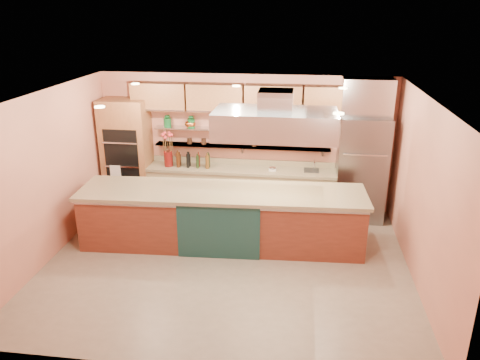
# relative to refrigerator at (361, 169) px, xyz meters

# --- Properties ---
(floor) EXTENTS (6.00, 5.00, 0.02)m
(floor) POSITION_rel_refrigerator_xyz_m (-2.35, -2.14, -1.06)
(floor) COLOR gray
(floor) RESTS_ON ground
(ceiling) EXTENTS (6.00, 5.00, 0.02)m
(ceiling) POSITION_rel_refrigerator_xyz_m (-2.35, -2.14, 1.75)
(ceiling) COLOR black
(ceiling) RESTS_ON wall_back
(wall_back) EXTENTS (6.00, 0.04, 2.80)m
(wall_back) POSITION_rel_refrigerator_xyz_m (-2.35, 0.36, 0.35)
(wall_back) COLOR tan
(wall_back) RESTS_ON floor
(wall_front) EXTENTS (6.00, 0.04, 2.80)m
(wall_front) POSITION_rel_refrigerator_xyz_m (-2.35, -4.64, 0.35)
(wall_front) COLOR tan
(wall_front) RESTS_ON floor
(wall_left) EXTENTS (0.04, 5.00, 2.80)m
(wall_left) POSITION_rel_refrigerator_xyz_m (-5.35, -2.14, 0.35)
(wall_left) COLOR tan
(wall_left) RESTS_ON floor
(wall_right) EXTENTS (0.04, 5.00, 2.80)m
(wall_right) POSITION_rel_refrigerator_xyz_m (0.65, -2.14, 0.35)
(wall_right) COLOR tan
(wall_right) RESTS_ON floor
(oven_stack) EXTENTS (0.95, 0.64, 2.30)m
(oven_stack) POSITION_rel_refrigerator_xyz_m (-4.80, 0.04, 0.10)
(oven_stack) COLOR #9A5F38
(oven_stack) RESTS_ON floor
(refrigerator) EXTENTS (0.95, 0.72, 2.10)m
(refrigerator) POSITION_rel_refrigerator_xyz_m (0.00, 0.00, 0.00)
(refrigerator) COLOR slate
(refrigerator) RESTS_ON floor
(back_counter) EXTENTS (3.84, 0.64, 0.93)m
(back_counter) POSITION_rel_refrigerator_xyz_m (-2.40, 0.06, -0.58)
(back_counter) COLOR tan
(back_counter) RESTS_ON floor
(wall_shelf_lower) EXTENTS (3.60, 0.26, 0.03)m
(wall_shelf_lower) POSITION_rel_refrigerator_xyz_m (-2.40, 0.23, 0.30)
(wall_shelf_lower) COLOR #B6B9BE
(wall_shelf_lower) RESTS_ON wall_back
(wall_shelf_upper) EXTENTS (3.60, 0.26, 0.03)m
(wall_shelf_upper) POSITION_rel_refrigerator_xyz_m (-2.40, 0.23, 0.65)
(wall_shelf_upper) COLOR #B6B9BE
(wall_shelf_upper) RESTS_ON wall_back
(upper_cabinets) EXTENTS (4.60, 0.36, 0.55)m
(upper_cabinets) POSITION_rel_refrigerator_xyz_m (-2.35, 0.18, 1.30)
(upper_cabinets) COLOR #9A5F38
(upper_cabinets) RESTS_ON wall_back
(range_hood) EXTENTS (2.00, 1.00, 0.45)m
(range_hood) POSITION_rel_refrigerator_xyz_m (-1.64, -1.46, 1.20)
(range_hood) COLOR #B6B9BE
(range_hood) RESTS_ON ceiling
(ceiling_downlights) EXTENTS (4.00, 2.80, 0.02)m
(ceiling_downlights) POSITION_rel_refrigerator_xyz_m (-2.35, -1.94, 1.72)
(ceiling_downlights) COLOR #FFE5A5
(ceiling_downlights) RESTS_ON ceiling
(island) EXTENTS (4.97, 1.30, 1.03)m
(island) POSITION_rel_refrigerator_xyz_m (-2.54, -1.46, -0.54)
(island) COLOR brown
(island) RESTS_ON floor
(flower_vase) EXTENTS (0.18, 0.18, 0.32)m
(flower_vase) POSITION_rel_refrigerator_xyz_m (-3.91, 0.01, 0.04)
(flower_vase) COLOR #5C100D
(flower_vase) RESTS_ON back_counter
(oil_bottle_cluster) EXTENTS (0.97, 0.45, 0.30)m
(oil_bottle_cluster) POSITION_rel_refrigerator_xyz_m (-3.49, 0.01, 0.03)
(oil_bottle_cluster) COLOR black
(oil_bottle_cluster) RESTS_ON back_counter
(kitchen_scale) EXTENTS (0.16, 0.12, 0.08)m
(kitchen_scale) POSITION_rel_refrigerator_xyz_m (-1.75, 0.01, -0.08)
(kitchen_scale) COLOR silver
(kitchen_scale) RESTS_ON back_counter
(bar_faucet) EXTENTS (0.04, 0.04, 0.23)m
(bar_faucet) POSITION_rel_refrigerator_xyz_m (-0.91, 0.11, -0.01)
(bar_faucet) COLOR silver
(bar_faucet) RESTS_ON back_counter
(copper_kettle) EXTENTS (0.18, 0.18, 0.14)m
(copper_kettle) POSITION_rel_refrigerator_xyz_m (-3.49, 0.23, 0.74)
(copper_kettle) COLOR #CC692F
(copper_kettle) RESTS_ON wall_shelf_upper
(green_canister) EXTENTS (0.20, 0.20, 0.19)m
(green_canister) POSITION_rel_refrigerator_xyz_m (-2.93, 0.23, 0.76)
(green_canister) COLOR #104E20
(green_canister) RESTS_ON wall_shelf_upper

